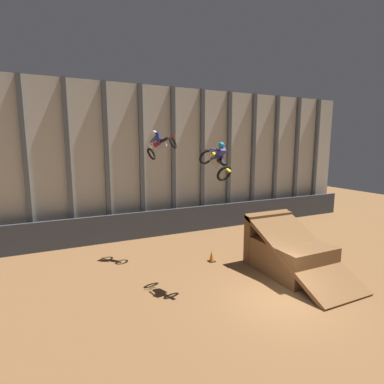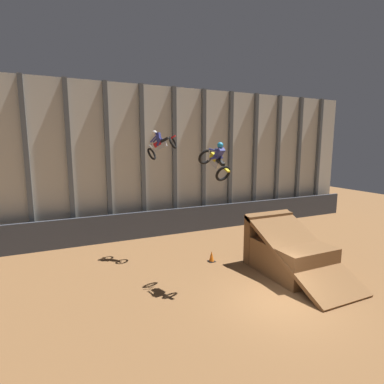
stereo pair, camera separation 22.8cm
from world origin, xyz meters
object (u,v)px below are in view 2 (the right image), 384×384
object	(u,v)px
rider_bike_right_air	(216,161)
hay_bale_trackside	(312,253)
traffic_cone_near_ramp	(212,257)
rider_bike_left_air	(161,144)
dirt_ramp	(287,252)

from	to	relation	value
rider_bike_right_air	hay_bale_trackside	xyz separation A→B (m)	(6.51, 0.51, -5.34)
traffic_cone_near_ramp	rider_bike_left_air	bearing A→B (deg)	135.76
rider_bike_left_air	rider_bike_right_air	bearing A→B (deg)	-126.31
rider_bike_left_air	dirt_ramp	bearing A→B (deg)	-90.91
rider_bike_left_air	rider_bike_right_air	size ratio (longest dim) A/B	0.92
dirt_ramp	traffic_cone_near_ramp	world-z (taller)	dirt_ramp
dirt_ramp	traffic_cone_near_ramp	distance (m)	3.93
traffic_cone_near_ramp	dirt_ramp	bearing A→B (deg)	-41.04
dirt_ramp	rider_bike_left_air	size ratio (longest dim) A/B	3.12
rider_bike_left_air	traffic_cone_near_ramp	distance (m)	6.70
traffic_cone_near_ramp	hay_bale_trackside	bearing A→B (deg)	-19.41
rider_bike_right_air	dirt_ramp	bearing A→B (deg)	-10.95
dirt_ramp	rider_bike_right_air	distance (m)	6.20
rider_bike_right_air	hay_bale_trackside	size ratio (longest dim) A/B	1.77
dirt_ramp	hay_bale_trackside	bearing A→B (deg)	15.05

